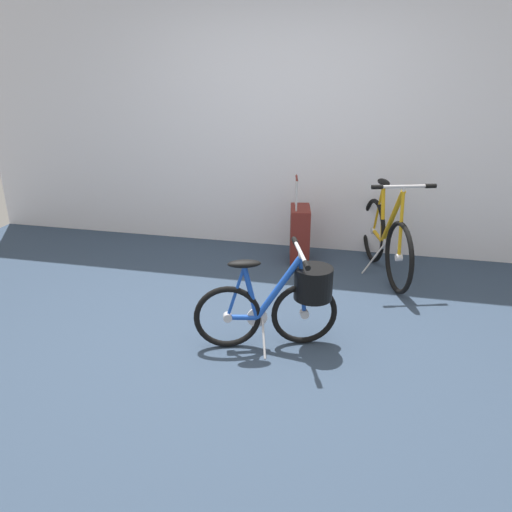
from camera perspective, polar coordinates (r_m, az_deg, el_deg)
name	(u,v)px	position (r m, az deg, el deg)	size (l,w,h in m)	color
ground_plane	(234,345)	(3.57, -2.54, -9.95)	(6.68, 6.68, 0.00)	#2D3D51
back_wall	(288,103)	(5.11, 3.65, 16.84)	(6.68, 0.10, 2.90)	silver
folding_bike_foreground	(285,299)	(3.42, 3.32, -4.81)	(0.95, 0.51, 0.70)	black
display_bike_left	(386,239)	(4.68, 14.40, 1.91)	(0.56, 1.27, 0.92)	black
rolling_suitcase	(300,233)	(4.88, 4.95, 2.54)	(0.24, 0.39, 0.83)	maroon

